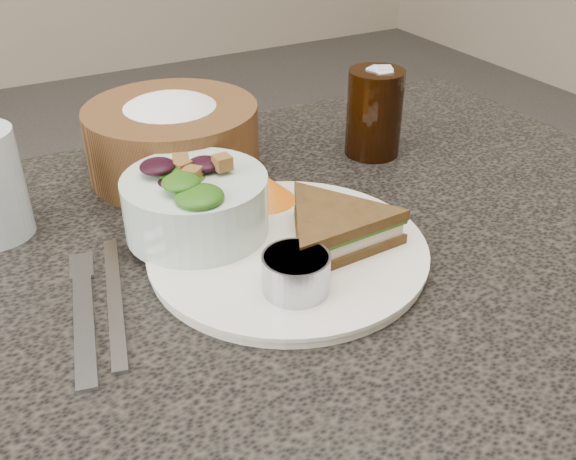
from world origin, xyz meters
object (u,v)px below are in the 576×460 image
(salad_bowl, at_px, (195,194))
(dressing_ramekin, at_px, (296,273))
(dinner_plate, at_px, (288,251))
(sandwich, at_px, (334,228))
(bread_basket, at_px, (172,128))
(cola_glass, at_px, (375,108))

(salad_bowl, bearing_deg, dressing_ramekin, -74.37)
(dinner_plate, height_order, salad_bowl, salad_bowl)
(sandwich, distance_m, bread_basket, 0.26)
(sandwich, relative_size, salad_bowl, 1.01)
(sandwich, height_order, bread_basket, bread_basket)
(salad_bowl, distance_m, dressing_ramekin, 0.14)
(dinner_plate, bearing_deg, bread_basket, 97.75)
(dressing_ramekin, height_order, cola_glass, cola_glass)
(sandwich, relative_size, cola_glass, 1.18)
(bread_basket, bearing_deg, dressing_ramekin, -89.34)
(salad_bowl, bearing_deg, dinner_plate, -46.88)
(dressing_ramekin, height_order, bread_basket, bread_basket)
(cola_glass, bearing_deg, sandwich, -133.85)
(sandwich, distance_m, salad_bowl, 0.14)
(dinner_plate, xyz_separation_m, cola_glass, (0.21, 0.16, 0.05))
(dinner_plate, relative_size, cola_glass, 2.21)
(dressing_ramekin, bearing_deg, dinner_plate, 66.83)
(dinner_plate, bearing_deg, cola_glass, 36.96)
(salad_bowl, relative_size, cola_glass, 1.18)
(dinner_plate, relative_size, dressing_ramekin, 4.49)
(sandwich, height_order, dressing_ramekin, sandwich)
(salad_bowl, relative_size, bread_basket, 0.70)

